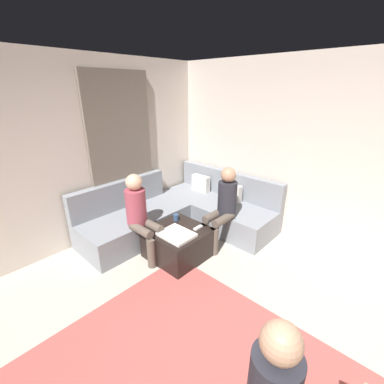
{
  "coord_description": "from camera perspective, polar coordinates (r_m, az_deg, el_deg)",
  "views": [
    {
      "loc": [
        0.74,
        -0.94,
        2.26
      ],
      "look_at": [
        -1.63,
        1.63,
        0.85
      ],
      "focal_mm": 24.42,
      "sensor_mm": 36.0,
      "label": 1
    }
  ],
  "objects": [
    {
      "name": "wall_back",
      "position": [
        4.05,
        31.17,
        5.82
      ],
      "size": [
        6.0,
        0.12,
        2.7
      ],
      "primitive_type": "cube",
      "color": "beige",
      "rests_on": "ground_plane"
    },
    {
      "name": "area_rug",
      "position": [
        2.65,
        0.37,
        -36.17
      ],
      "size": [
        2.6,
        2.2,
        0.01
      ],
      "primitive_type": "cube",
      "color": "#AD4C47",
      "rests_on": "ground_plane"
    },
    {
      "name": "coffee_mug",
      "position": [
        3.88,
        -3.51,
        -5.55
      ],
      "size": [
        0.08,
        0.08,
        0.1
      ],
      "primitive_type": "cylinder",
      "color": "#334C72",
      "rests_on": "ottoman"
    },
    {
      "name": "game_remote",
      "position": [
        3.68,
        1.33,
        -7.79
      ],
      "size": [
        0.05,
        0.15,
        0.02
      ],
      "primitive_type": "cube",
      "color": "white",
      "rests_on": "ottoman"
    },
    {
      "name": "wall_left",
      "position": [
        3.9,
        -32.12,
        5.11
      ],
      "size": [
        0.12,
        6.0,
        2.7
      ],
      "primitive_type": "cube",
      "color": "beige",
      "rests_on": "ground_plane"
    },
    {
      "name": "sectional_couch",
      "position": [
        4.45,
        -2.11,
        -4.46
      ],
      "size": [
        2.1,
        2.55,
        0.87
      ],
      "color": "gray",
      "rests_on": "ground_plane"
    },
    {
      "name": "person_on_couch_back",
      "position": [
        3.86,
        6.8,
        -2.71
      ],
      "size": [
        0.3,
        0.6,
        1.2
      ],
      "rotation": [
        0.0,
        0.0,
        3.14
      ],
      "color": "brown",
      "rests_on": "ground_plane"
    },
    {
      "name": "curtain_panel",
      "position": [
        4.34,
        -15.0,
        7.77
      ],
      "size": [
        0.06,
        1.1,
        2.5
      ],
      "primitive_type": "cube",
      "color": "#726659",
      "rests_on": "ground_plane"
    },
    {
      "name": "person_on_couch_side",
      "position": [
        3.63,
        -11.14,
        -4.66
      ],
      "size": [
        0.6,
        0.3,
        1.2
      ],
      "rotation": [
        0.0,
        0.0,
        -1.57
      ],
      "color": "brown",
      "rests_on": "ground_plane"
    },
    {
      "name": "folded_blanket",
      "position": [
        3.51,
        -3.38,
        -9.25
      ],
      "size": [
        0.44,
        0.36,
        0.04
      ],
      "primitive_type": "cube",
      "color": "white",
      "rests_on": "ottoman"
    },
    {
      "name": "ottoman",
      "position": [
        3.77,
        -3.05,
        -11.01
      ],
      "size": [
        0.76,
        0.76,
        0.42
      ],
      "primitive_type": "cube",
      "color": "black",
      "rests_on": "ground_plane"
    }
  ]
}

